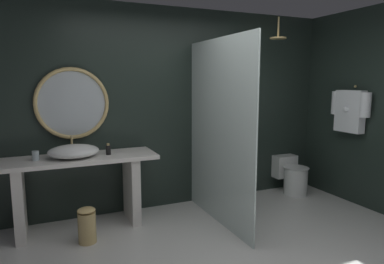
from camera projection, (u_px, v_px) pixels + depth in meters
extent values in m
cube|color=#1E2823|center=(170.00, 109.00, 4.58)|extent=(4.80, 0.10, 2.60)
cube|color=#1E2823|center=(371.00, 109.00, 4.48)|extent=(0.10, 2.47, 2.60)
cube|color=silver|center=(77.00, 159.00, 3.84)|extent=(1.74, 0.57, 0.05)
cube|color=silver|center=(20.00, 202.00, 3.66)|extent=(0.10, 0.49, 0.78)
cube|color=silver|center=(132.00, 188.00, 4.14)|extent=(0.10, 0.49, 0.78)
ellipsoid|color=white|center=(74.00, 151.00, 3.79)|extent=(0.54, 0.44, 0.14)
cylinder|color=tan|center=(72.00, 145.00, 3.96)|extent=(0.02, 0.02, 0.22)
cylinder|color=tan|center=(72.00, 137.00, 3.88)|extent=(0.02, 0.14, 0.02)
cylinder|color=silver|center=(36.00, 156.00, 3.66)|extent=(0.07, 0.07, 0.10)
cylinder|color=black|center=(108.00, 150.00, 3.95)|extent=(0.06, 0.06, 0.11)
cylinder|color=tan|center=(108.00, 144.00, 3.94)|extent=(0.03, 0.03, 0.02)
torus|color=tan|center=(72.00, 104.00, 3.99)|extent=(0.84, 0.05, 0.84)
cylinder|color=#B2BCC1|center=(72.00, 103.00, 4.00)|extent=(0.76, 0.01, 0.76)
cube|color=silver|center=(219.00, 133.00, 3.99)|extent=(0.02, 1.54, 2.15)
cylinder|color=tan|center=(278.00, 27.00, 4.57)|extent=(0.02, 0.02, 0.26)
cylinder|color=tan|center=(278.00, 38.00, 4.59)|extent=(0.22, 0.22, 0.02)
sphere|color=tan|center=(355.00, 86.00, 4.59)|extent=(0.04, 0.04, 0.04)
cube|color=white|center=(350.00, 111.00, 4.61)|extent=(0.12, 0.41, 0.56)
cylinder|color=white|center=(365.00, 105.00, 4.38)|extent=(0.14, 0.14, 0.32)
cylinder|color=white|center=(337.00, 103.00, 4.81)|extent=(0.14, 0.14, 0.32)
sphere|color=white|center=(346.00, 109.00, 4.58)|extent=(0.07, 0.07, 0.07)
cylinder|color=white|center=(296.00, 181.00, 5.09)|extent=(0.34, 0.34, 0.40)
ellipsoid|color=white|center=(296.00, 167.00, 5.05)|extent=(0.36, 0.39, 0.02)
cube|color=white|center=(285.00, 166.00, 5.30)|extent=(0.35, 0.18, 0.34)
cylinder|color=tan|center=(87.00, 227.00, 3.58)|extent=(0.18, 0.18, 0.33)
ellipsoid|color=tan|center=(86.00, 210.00, 3.55)|extent=(0.18, 0.18, 0.06)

